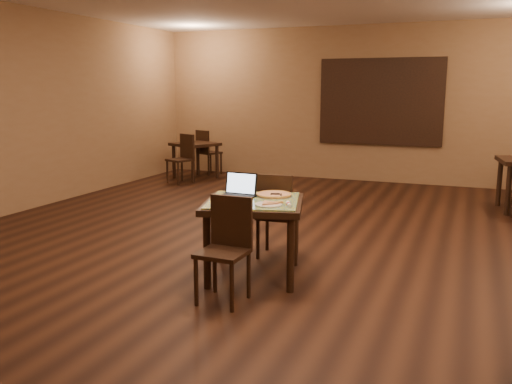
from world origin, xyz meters
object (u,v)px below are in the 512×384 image
at_px(other_table_b, 195,149).
at_px(other_table_b_chair_near, 183,156).
at_px(chair_main_far, 276,211).
at_px(tiled_table, 254,210).
at_px(laptop, 239,190).
at_px(other_table_b_chair_far, 206,150).
at_px(chair_main_near, 227,243).
at_px(pizza_pan, 274,196).

bearing_deg(other_table_b, other_table_b_chair_near, -63.24).
bearing_deg(other_table_b_chair_near, chair_main_far, -25.89).
relative_size(tiled_table, laptop, 3.28).
bearing_deg(other_table_b_chair_far, tiled_table, 144.43).
xyz_separation_m(chair_main_near, pizza_pan, (0.12, 0.86, 0.26)).
bearing_deg(laptop, other_table_b_chair_far, 122.46).
bearing_deg(pizza_pan, chair_main_near, -97.78).
bearing_deg(chair_main_far, other_table_b, -56.68).
xyz_separation_m(other_table_b, other_table_b_chair_far, (-0.03, 0.55, -0.07)).
bearing_deg(other_table_b_chair_near, other_table_b, 116.76).
height_order(tiled_table, other_table_b_chair_far, other_table_b_chair_far).
distance_m(laptop, pizza_pan, 0.35).
distance_m(chair_main_near, other_table_b_chair_near, 5.99).
relative_size(laptop, other_table_b_chair_near, 0.37).
relative_size(chair_main_near, other_table_b, 0.89).
bearing_deg(laptop, other_table_b, 124.93).
bearing_deg(chair_main_far, pizza_pan, 102.96).
height_order(chair_main_near, other_table_b_chair_near, other_table_b_chair_near).
xyz_separation_m(chair_main_far, other_table_b_chair_near, (-3.26, 3.78, 0.01)).
relative_size(chair_main_near, laptop, 2.62).
distance_m(chair_main_far, other_table_b_chair_near, 4.99).
distance_m(tiled_table, other_table_b_chair_far, 6.43).
height_order(other_table_b, other_table_b_chair_near, other_table_b_chair_near).
bearing_deg(chair_main_near, other_table_b, 122.25).
bearing_deg(chair_main_far, other_table_b_chair_far, -59.67).
bearing_deg(other_table_b_chair_far, other_table_b_chair_near, 116.76).
distance_m(laptop, other_table_b, 5.75).
bearing_deg(other_table_b_chair_far, chair_main_far, 147.57).
bearing_deg(other_table_b_chair_far, other_table_b, 116.76).
height_order(other_table_b, other_table_b_chair_far, other_table_b_chair_far).
bearing_deg(pizza_pan, other_table_b, 125.83).
height_order(tiled_table, chair_main_near, chair_main_near).
bearing_deg(laptop, pizza_pan, 25.63).
distance_m(other_table_b, other_table_b_chair_far, 0.56).
bearing_deg(chair_main_near, chair_main_far, 91.59).
distance_m(chair_main_near, pizza_pan, 0.91).
distance_m(pizza_pan, other_table_b_chair_far, 6.30).
xyz_separation_m(tiled_table, chair_main_far, (0.01, 0.62, -0.14)).
xyz_separation_m(chair_main_far, laptop, (-0.21, -0.52, 0.30)).
bearing_deg(other_table_b_chair_far, pizza_pan, 146.50).
distance_m(pizza_pan, other_table_b, 5.82).
bearing_deg(other_table_b, pizza_pan, -30.79).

